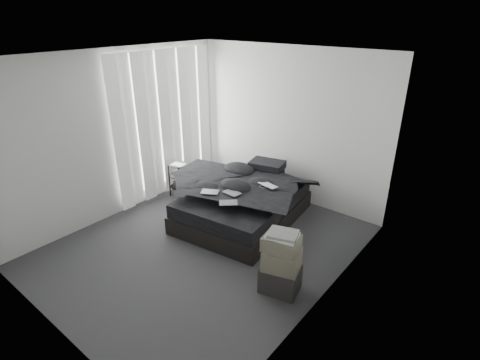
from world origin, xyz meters
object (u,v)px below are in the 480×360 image
Objects in this scene: laptop at (266,182)px; side_stand at (179,180)px; bed at (243,211)px; box_lower at (280,278)px.

side_stand is (-1.78, -0.14, -0.43)m from laptop.
bed is 4.53× the size of box_lower.
side_stand reaches higher than box_lower.
bed is at bearing 143.28° from box_lower.
laptop is (0.36, 0.09, 0.59)m from bed.
bed is 1.74m from box_lower.
box_lower is at bearing -43.84° from bed.
side_stand is at bearing -164.62° from laptop.
bed is 3.33× the size of side_stand.
side_stand is 2.99m from box_lower.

